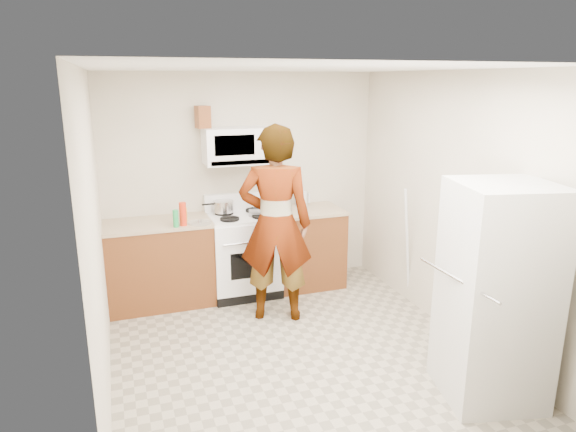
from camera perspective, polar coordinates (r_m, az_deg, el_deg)
name	(u,v)px	position (r m, az deg, el deg)	size (l,w,h in m)	color
floor	(295,352)	(4.86, 0.76, -14.84)	(3.60, 3.60, 0.00)	gray
back_wall	(244,182)	(6.04, -4.95, 3.80)	(3.20, 0.02, 2.50)	beige
right_wall	(452,206)	(5.12, 17.81, 1.08)	(0.02, 3.60, 2.50)	beige
cabinet_left	(160,265)	(5.81, -14.06, -5.27)	(1.12, 0.62, 0.90)	brown
counter_left	(157,224)	(5.67, -14.36, -0.83)	(1.14, 0.64, 0.04)	tan
cabinet_right	(306,248)	(6.17, 2.05, -3.61)	(0.80, 0.62, 0.90)	brown
counter_right	(307,211)	(6.04, 2.09, 0.60)	(0.82, 0.64, 0.04)	tan
gas_range	(243,253)	(5.93, -4.99, -4.08)	(0.76, 0.65, 1.13)	white
microwave	(238,146)	(5.78, -5.58, 7.79)	(0.76, 0.38, 0.40)	white
person	(275,224)	(5.15, -1.40, -0.93)	(0.73, 0.48, 2.01)	tan
fridge	(496,294)	(4.21, 22.10, -8.02)	(0.70, 0.70, 1.70)	beige
kettle	(301,199)	(6.18, 1.48, 1.94)	(0.15, 0.15, 0.18)	silver
jug	(203,117)	(5.71, -9.46, 10.80)	(0.14, 0.14, 0.24)	brown
saucepan	(223,207)	(5.87, -7.18, 1.05)	(0.22, 0.22, 0.12)	#BDBBC0
tray	(260,213)	(5.80, -3.14, 0.35)	(0.25, 0.16, 0.05)	silver
bottle_spray	(183,214)	(5.44, -11.60, 0.21)	(0.07, 0.07, 0.25)	red
bottle_hot_sauce	(185,215)	(5.60, -11.40, 0.15)	(0.05, 0.05, 0.15)	orange
bottle_green_cap	(176,219)	(5.41, -12.37, -0.28)	(0.06, 0.06, 0.18)	#1A8F42
pot_lid	(200,223)	(5.52, -9.76, -0.75)	(0.25, 0.25, 0.01)	white
broom	(407,245)	(5.74, 13.12, -3.20)	(0.03, 0.03, 1.33)	silver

